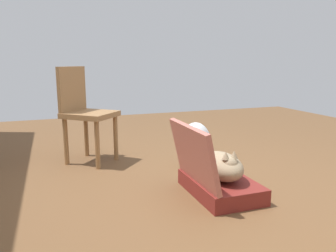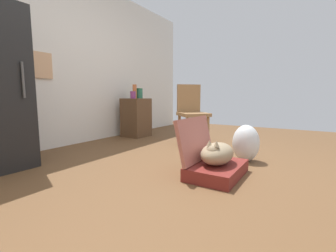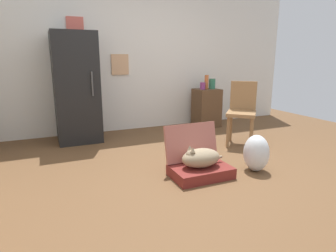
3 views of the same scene
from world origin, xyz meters
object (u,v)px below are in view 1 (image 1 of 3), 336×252
plastic_bag_white (195,145)px  chair (84,110)px  suitcase_base (220,186)px  cat (221,166)px

plastic_bag_white → chair: bearing=61.4°
plastic_bag_white → chair: 1.13m
suitcase_base → cat: (-0.01, 0.00, 0.16)m
suitcase_base → chair: bearing=35.8°
cat → plastic_bag_white: size_ratio=1.23×
suitcase_base → chair: size_ratio=0.69×
suitcase_base → cat: size_ratio=1.23×
suitcase_base → plastic_bag_white: size_ratio=1.51×
suitcase_base → chair: chair is taller
suitcase_base → chair: (1.19, 0.86, 0.46)m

